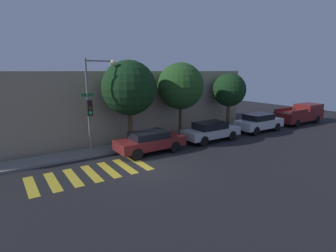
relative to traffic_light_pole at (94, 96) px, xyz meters
The scene contains 12 objects.
ground_plane 5.25m from the traffic_light_pole, 64.32° to the right, with size 60.00×60.00×0.00m, color black.
sidewalk 4.03m from the traffic_light_pole, 24.38° to the left, with size 26.00×1.81×0.14m, color slate.
building_row 5.41m from the traffic_light_pole, 72.17° to the left, with size 26.00×6.00×5.14m, color gray.
crosswalk 4.66m from the traffic_light_pole, 115.55° to the right, with size 6.03×2.60×0.00m.
traffic_light_pole is the anchor object (origin of this frame).
sedan_near_corner 4.37m from the traffic_light_pole, 22.95° to the right, with size 4.42×1.80×1.41m.
sedan_middle 8.83m from the traffic_light_pole, ahead, with size 4.52×1.78×1.46m.
sedan_far_end 14.17m from the traffic_light_pole, ahead, with size 4.53×1.83×1.55m.
pickup_truck 20.55m from the traffic_light_pole, ahead, with size 5.76×1.95×1.86m.
tree_near_corner 2.60m from the traffic_light_pole, 12.16° to the left, with size 3.61×3.61×5.87m.
tree_midblock 6.76m from the traffic_light_pole, ahead, with size 3.46×3.46×5.78m.
tree_far_end 11.94m from the traffic_light_pole, ahead, with size 2.85×2.85×4.98m.
Camera 1 is at (-6.62, -11.90, 5.17)m, focal length 28.00 mm.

